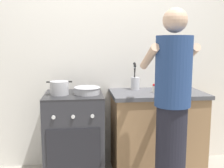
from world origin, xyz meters
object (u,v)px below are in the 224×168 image
object	(u,v)px
utensil_crock	(135,82)
oil_bottle	(182,83)
person	(172,110)
mixing_bowl	(87,90)
pot	(59,88)
spice_bottle	(154,89)
stove_range	(74,135)

from	to	relation	value
utensil_crock	oil_bottle	distance (m)	0.52
utensil_crock	person	world-z (taller)	person
mixing_bowl	oil_bottle	size ratio (longest dim) A/B	1.14
pot	oil_bottle	distance (m)	1.29
pot	spice_bottle	distance (m)	0.99
utensil_crock	person	distance (m)	0.85
pot	spice_bottle	world-z (taller)	pot
pot	utensil_crock	xyz separation A→B (m)	(0.83, 0.22, 0.02)
stove_range	pot	size ratio (longest dim) A/B	3.52
utensil_crock	person	xyz separation A→B (m)	(0.14, -0.83, -0.13)
pot	oil_bottle	size ratio (longest dim) A/B	1.07
stove_range	utensil_crock	xyz separation A→B (m)	(0.69, 0.19, 0.54)
pot	person	distance (m)	1.15
stove_range	person	xyz separation A→B (m)	(0.83, -0.64, 0.41)
pot	oil_bottle	world-z (taller)	oil_bottle
mixing_bowl	oil_bottle	world-z (taller)	oil_bottle
stove_range	person	distance (m)	1.13
spice_bottle	person	xyz separation A→B (m)	(-0.02, -0.60, -0.08)
oil_bottle	pot	bearing A→B (deg)	179.08
spice_bottle	person	distance (m)	0.61
mixing_bowl	person	distance (m)	0.92
oil_bottle	spice_bottle	bearing A→B (deg)	176.71
mixing_bowl	spice_bottle	bearing A→B (deg)	0.06
pot	mixing_bowl	size ratio (longest dim) A/B	0.94
utensil_crock	spice_bottle	world-z (taller)	utensil_crock
stove_range	utensil_crock	world-z (taller)	utensil_crock
pot	oil_bottle	bearing A→B (deg)	-0.92
oil_bottle	person	distance (m)	0.68
stove_range	spice_bottle	bearing A→B (deg)	-2.49
stove_range	mixing_bowl	xyz separation A→B (m)	(0.14, -0.04, 0.49)
stove_range	mixing_bowl	distance (m)	0.51
mixing_bowl	utensil_crock	world-z (taller)	utensil_crock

